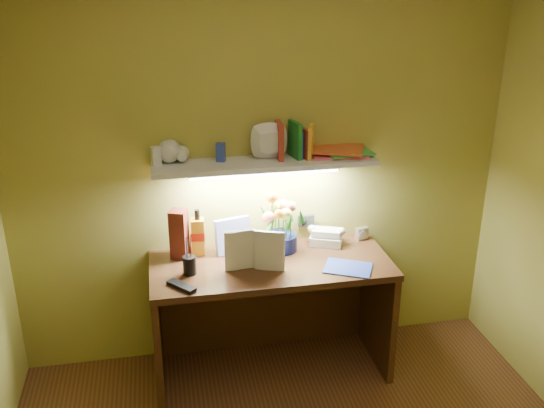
{
  "coord_description": "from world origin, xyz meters",
  "views": [
    {
      "loc": [
        -0.6,
        -1.89,
        2.37
      ],
      "look_at": [
        0.03,
        1.35,
        1.06
      ],
      "focal_mm": 40.0,
      "sensor_mm": 36.0,
      "label": 1
    }
  ],
  "objects_px": {
    "desk": "(271,318)",
    "flower_bouquet": "(281,223)",
    "desk_clock": "(362,233)",
    "whisky_bottle": "(198,232)",
    "telephone": "(326,235)"
  },
  "relations": [
    {
      "from": "telephone",
      "to": "desk_clock",
      "type": "height_order",
      "value": "telephone"
    },
    {
      "from": "desk_clock",
      "to": "whisky_bottle",
      "type": "distance_m",
      "value": 1.03
    },
    {
      "from": "flower_bouquet",
      "to": "desk_clock",
      "type": "xyz_separation_m",
      "value": [
        0.53,
        0.05,
        -0.14
      ]
    },
    {
      "from": "desk",
      "to": "whisky_bottle",
      "type": "xyz_separation_m",
      "value": [
        -0.4,
        0.2,
        0.52
      ]
    },
    {
      "from": "desk",
      "to": "flower_bouquet",
      "type": "height_order",
      "value": "flower_bouquet"
    },
    {
      "from": "desk",
      "to": "telephone",
      "type": "height_order",
      "value": "telephone"
    },
    {
      "from": "desk",
      "to": "telephone",
      "type": "xyz_separation_m",
      "value": [
        0.38,
        0.18,
        0.43
      ]
    },
    {
      "from": "telephone",
      "to": "whisky_bottle",
      "type": "distance_m",
      "value": 0.79
    },
    {
      "from": "flower_bouquet",
      "to": "whisky_bottle",
      "type": "distance_m",
      "value": 0.5
    },
    {
      "from": "flower_bouquet",
      "to": "telephone",
      "type": "distance_m",
      "value": 0.32
    },
    {
      "from": "flower_bouquet",
      "to": "whisky_bottle",
      "type": "bearing_deg",
      "value": 175.68
    },
    {
      "from": "desk",
      "to": "telephone",
      "type": "distance_m",
      "value": 0.61
    },
    {
      "from": "desk_clock",
      "to": "whisky_bottle",
      "type": "xyz_separation_m",
      "value": [
        -1.03,
        -0.01,
        0.1
      ]
    },
    {
      "from": "flower_bouquet",
      "to": "telephone",
      "type": "height_order",
      "value": "flower_bouquet"
    },
    {
      "from": "desk",
      "to": "desk_clock",
      "type": "distance_m",
      "value": 0.78
    }
  ]
}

